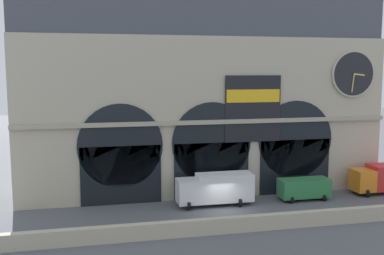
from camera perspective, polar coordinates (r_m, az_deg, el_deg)
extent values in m
plane|color=#54565B|center=(42.53, 4.29, -10.82)|extent=(200.00, 200.00, 0.00)
cube|color=#B2A891|center=(37.91, 6.50, -12.11)|extent=(90.00, 0.70, 1.30)
cube|color=#B2A891|center=(47.45, 1.90, 1.39)|extent=(38.88, 4.11, 16.63)
cube|color=#424751|center=(47.81, 1.87, 14.06)|extent=(38.88, 3.51, 4.40)
cube|color=black|center=(44.86, -9.02, -6.04)|extent=(7.92, 0.20, 5.85)
cylinder|color=black|center=(44.28, -9.10, -2.35)|extent=(8.33, 0.20, 8.33)
cube|color=black|center=(46.33, 2.53, -5.52)|extent=(7.92, 0.20, 5.85)
cylinder|color=black|center=(45.77, 2.55, -1.95)|extent=(8.33, 0.20, 8.33)
cube|color=black|center=(49.52, 12.97, -4.86)|extent=(7.92, 0.20, 5.85)
cylinder|color=black|center=(48.99, 13.06, -1.51)|extent=(8.33, 0.20, 8.33)
cylinder|color=#B2A891|center=(51.48, 19.87, 6.45)|extent=(5.04, 0.25, 5.04)
cylinder|color=black|center=(51.38, 19.94, 6.44)|extent=(4.66, 0.06, 4.66)
cube|color=gold|center=(51.68, 20.57, 6.34)|extent=(1.29, 0.04, 0.30)
cube|color=gold|center=(51.28, 19.85, 5.34)|extent=(0.32, 0.04, 1.98)
cube|color=black|center=(46.55, 7.77, 2.38)|extent=(5.98, 0.12, 6.86)
cube|color=yellow|center=(46.38, 7.84, 4.01)|extent=(5.74, 0.04, 1.33)
cube|color=#A49A85|center=(45.37, 2.60, 0.71)|extent=(38.88, 0.50, 0.44)
cube|color=white|center=(43.73, -0.60, -8.13)|extent=(2.00, 2.30, 2.30)
cube|color=white|center=(44.58, 4.16, -7.58)|extent=(5.50, 2.30, 2.70)
cylinder|color=black|center=(43.06, -0.44, -9.98)|extent=(0.28, 0.84, 0.84)
cylinder|color=black|center=(45.00, -1.01, -9.21)|extent=(0.28, 0.84, 0.84)
cylinder|color=black|center=(44.37, 6.10, -9.49)|extent=(0.28, 0.84, 0.84)
cylinder|color=black|center=(46.25, 5.27, -8.77)|extent=(0.28, 0.84, 0.84)
cube|color=#2D7A42|center=(47.58, 14.09, -7.45)|extent=(5.20, 2.00, 1.86)
cylinder|color=black|center=(46.30, 12.58, -9.01)|extent=(0.28, 0.68, 0.68)
cylinder|color=black|center=(47.86, 11.66, -8.44)|extent=(0.28, 0.68, 0.68)
cylinder|color=black|center=(47.87, 16.46, -8.59)|extent=(0.28, 0.68, 0.68)
cylinder|color=black|center=(49.39, 15.44, -8.06)|extent=(0.28, 0.68, 0.68)
cube|color=orange|center=(51.33, 20.90, -6.28)|extent=(2.00, 2.30, 2.30)
cylinder|color=black|center=(50.72, 21.39, -7.81)|extent=(0.28, 0.84, 0.84)
cylinder|color=black|center=(52.39, 20.12, -7.27)|extent=(0.28, 0.84, 0.84)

